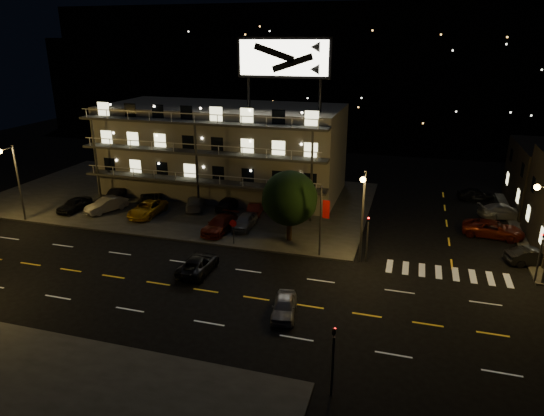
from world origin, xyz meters
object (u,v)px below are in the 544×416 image
(side_car_0, at_px, (533,257))
(road_car_east, at_px, (284,306))
(lot_car_4, at_px, (245,221))
(lot_car_7, at_px, (195,203))
(lot_car_2, at_px, (147,209))
(road_car_west, at_px, (198,264))
(tree, at_px, (289,200))

(side_car_0, bearing_deg, road_car_east, 109.99)
(lot_car_4, relative_size, lot_car_7, 0.86)
(lot_car_2, height_order, lot_car_7, lot_car_2)
(side_car_0, height_order, road_car_west, side_car_0)
(road_car_west, bearing_deg, lot_car_7, -64.08)
(lot_car_2, height_order, side_car_0, lot_car_2)
(lot_car_7, bearing_deg, road_car_west, 95.21)
(road_car_east, bearing_deg, lot_car_7, 120.79)
(lot_car_2, relative_size, side_car_0, 1.20)
(side_car_0, bearing_deg, lot_car_4, 71.64)
(tree, distance_m, lot_car_4, 6.12)
(lot_car_2, bearing_deg, road_car_west, -42.04)
(road_car_east, bearing_deg, side_car_0, 27.93)
(lot_car_7, xyz_separation_m, side_car_0, (32.93, -4.56, -0.12))
(lot_car_2, relative_size, road_car_east, 1.35)
(tree, height_order, lot_car_2, tree)
(lot_car_4, xyz_separation_m, road_car_west, (-0.50, -9.81, -0.18))
(tree, distance_m, lot_car_2, 16.51)
(lot_car_2, relative_size, lot_car_4, 1.28)
(tree, bearing_deg, lot_car_7, 155.32)
(side_car_0, xyz_separation_m, road_car_east, (-17.91, -13.47, -0.06))
(lot_car_4, distance_m, road_car_east, 16.14)
(tree, xyz_separation_m, lot_car_7, (-12.10, 5.56, -3.25))
(lot_car_7, xyz_separation_m, road_car_west, (6.67, -13.74, -0.17))
(lot_car_2, height_order, road_car_west, lot_car_2)
(lot_car_4, relative_size, road_car_west, 0.85)
(tree, relative_size, lot_car_7, 1.40)
(lot_car_7, xyz_separation_m, road_car_east, (15.03, -18.03, -0.18))
(lot_car_2, xyz_separation_m, lot_car_4, (11.12, -0.50, -0.03))
(lot_car_4, xyz_separation_m, side_car_0, (25.77, -0.63, -0.13))
(lot_car_7, height_order, road_car_east, lot_car_7)
(lot_car_4, bearing_deg, lot_car_7, 151.77)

